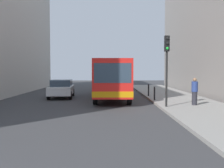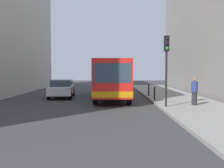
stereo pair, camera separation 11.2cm
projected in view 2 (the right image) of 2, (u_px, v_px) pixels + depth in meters
ground_plane at (106, 104)px, 18.58m from camera, size 80.00×80.00×0.00m
sidewalk at (185, 102)px, 18.60m from camera, size 4.40×40.00×0.15m
bus at (112, 77)px, 22.05m from camera, size 2.54×11.02×3.00m
car_beside_bus at (62, 88)px, 22.48m from camera, size 2.09×4.51×1.48m
car_behind_bus at (112, 83)px, 32.05m from camera, size 2.13×4.53×1.48m
traffic_light at (166, 57)px, 15.78m from camera, size 0.28×0.33×4.10m
bollard_near at (155, 93)px, 19.46m from camera, size 0.11×0.11×0.95m
bollard_mid at (149, 90)px, 22.43m from camera, size 0.11×0.11×0.95m
pedestrian_near_signal at (194, 92)px, 16.60m from camera, size 0.38×0.38×1.65m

